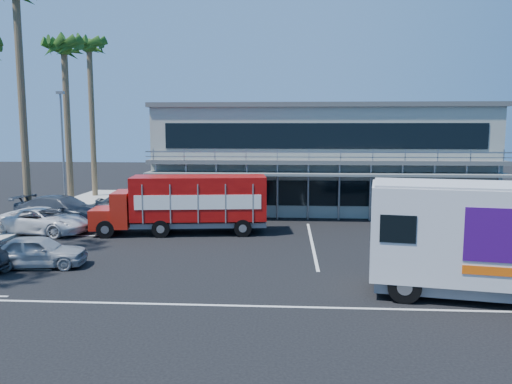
{
  "coord_description": "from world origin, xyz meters",
  "views": [
    {
      "loc": [
        0.72,
        -21.43,
        5.72
      ],
      "look_at": [
        -0.92,
        4.94,
        2.3
      ],
      "focal_mm": 35.0,
      "sensor_mm": 36.0,
      "label": 1
    }
  ],
  "objects": [
    {
      "name": "palm_d",
      "position": [
        -15.2,
        8.0,
        12.8
      ],
      "size": [
        2.8,
        2.8,
        14.75
      ],
      "color": "brown",
      "rests_on": "ground"
    },
    {
      "name": "curb_strip",
      "position": [
        -15.0,
        6.0,
        0.08
      ],
      "size": [
        3.0,
        32.0,
        0.16
      ],
      "primitive_type": "cube",
      "color": "#A5A399",
      "rests_on": "ground"
    },
    {
      "name": "light_pole_far",
      "position": [
        -14.2,
        11.0,
        4.5
      ],
      "size": [
        0.5,
        0.25,
        8.09
      ],
      "color": "gray",
      "rests_on": "ground"
    },
    {
      "name": "parked_car_c",
      "position": [
        -12.5,
        4.4,
        0.71
      ],
      "size": [
        5.43,
        3.19,
        1.42
      ],
      "primitive_type": "imported",
      "rotation": [
        0.0,
        0.0,
        1.4
      ],
      "color": "silver",
      "rests_on": "ground"
    },
    {
      "name": "white_van",
      "position": [
        7.59,
        -4.7,
        2.06
      ],
      "size": [
        8.28,
        4.09,
        3.87
      ],
      "rotation": [
        0.0,
        0.0,
        -0.18
      ],
      "color": "silver",
      "rests_on": "ground"
    },
    {
      "name": "parked_car_d",
      "position": [
        -12.5,
        6.91,
        0.86
      ],
      "size": [
        6.24,
        3.45,
        1.71
      ],
      "primitive_type": "imported",
      "rotation": [
        0.0,
        0.0,
        1.38
      ],
      "color": "#2F353F",
      "rests_on": "ground"
    },
    {
      "name": "parked_car_e",
      "position": [
        -9.8,
        10.8,
        0.72
      ],
      "size": [
        4.44,
        2.24,
        1.45
      ],
      "primitive_type": "imported",
      "rotation": [
        0.0,
        0.0,
        1.7
      ],
      "color": "slate",
      "rests_on": "ground"
    },
    {
      "name": "palm_e",
      "position": [
        -14.7,
        13.0,
        10.57
      ],
      "size": [
        2.8,
        2.8,
        12.25
      ],
      "color": "brown",
      "rests_on": "ground"
    },
    {
      "name": "parked_car_a",
      "position": [
        -9.5,
        -2.0,
        0.66
      ],
      "size": [
        4.06,
        2.06,
        1.33
      ],
      "primitive_type": "imported",
      "rotation": [
        0.0,
        0.0,
        1.7
      ],
      "color": "#9C9EA3",
      "rests_on": "ground"
    },
    {
      "name": "palm_f",
      "position": [
        -15.1,
        18.5,
        11.47
      ],
      "size": [
        2.8,
        2.8,
        13.25
      ],
      "color": "brown",
      "rests_on": "ground"
    },
    {
      "name": "red_truck",
      "position": [
        -4.64,
        4.93,
        1.71
      ],
      "size": [
        9.47,
        3.21,
        3.13
      ],
      "rotation": [
        0.0,
        0.0,
        0.11
      ],
      "color": "#AE190E",
      "rests_on": "ground"
    },
    {
      "name": "ground",
      "position": [
        0.0,
        0.0,
        0.0
      ],
      "size": [
        120.0,
        120.0,
        0.0
      ],
      "primitive_type": "plane",
      "color": "black",
      "rests_on": "ground"
    },
    {
      "name": "building",
      "position": [
        3.0,
        14.94,
        3.66
      ],
      "size": [
        22.4,
        12.0,
        7.3
      ],
      "color": "#989F92",
      "rests_on": "ground"
    }
  ]
}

